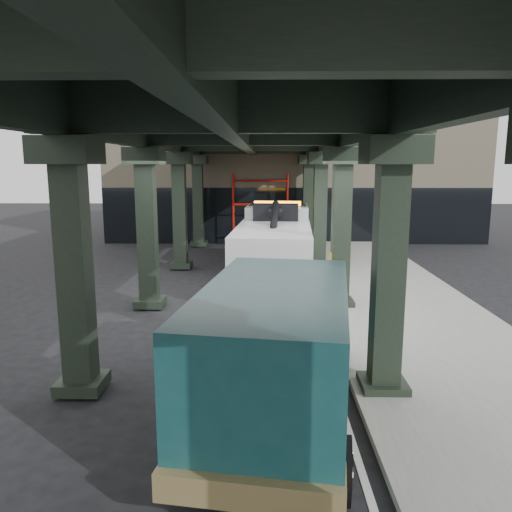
# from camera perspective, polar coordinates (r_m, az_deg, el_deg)

# --- Properties ---
(ground) EXTENTS (90.00, 90.00, 0.00)m
(ground) POSITION_cam_1_polar(r_m,az_deg,el_deg) (14.04, -0.06, -8.25)
(ground) COLOR black
(ground) RESTS_ON ground
(sidewalk) EXTENTS (5.00, 40.00, 0.15)m
(sidewalk) POSITION_cam_1_polar(r_m,az_deg,el_deg) (16.48, 16.00, -5.55)
(sidewalk) COLOR gray
(sidewalk) RESTS_ON ground
(lane_stripe) EXTENTS (0.12, 38.00, 0.01)m
(lane_stripe) POSITION_cam_1_polar(r_m,az_deg,el_deg) (16.01, 6.20, -5.93)
(lane_stripe) COLOR silver
(lane_stripe) RESTS_ON ground
(viaduct) EXTENTS (7.40, 32.00, 6.40)m
(viaduct) POSITION_cam_1_polar(r_m,az_deg,el_deg) (15.34, -1.46, 14.03)
(viaduct) COLOR black
(viaduct) RESTS_ON ground
(building) EXTENTS (22.00, 10.00, 8.00)m
(building) POSITION_cam_1_polar(r_m,az_deg,el_deg) (33.35, 4.08, 9.56)
(building) COLOR #C6B793
(building) RESTS_ON ground
(scaffolding) EXTENTS (3.08, 0.88, 4.00)m
(scaffolding) POSITION_cam_1_polar(r_m,az_deg,el_deg) (28.04, 0.50, 5.55)
(scaffolding) COLOR #AF160E
(scaffolding) RESTS_ON ground
(tow_truck) EXTENTS (3.25, 9.57, 3.09)m
(tow_truck) POSITION_cam_1_polar(r_m,az_deg,el_deg) (19.74, 2.22, 1.71)
(tow_truck) COLOR black
(tow_truck) RESTS_ON ground
(towed_van) EXTENTS (3.28, 6.54, 2.54)m
(towed_van) POSITION_cam_1_polar(r_m,az_deg,el_deg) (8.80, 2.48, -10.44)
(towed_van) COLOR #134346
(towed_van) RESTS_ON ground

